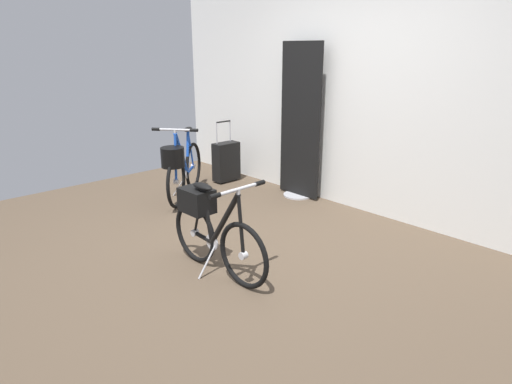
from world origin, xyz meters
TOP-DOWN VIEW (x-y plane):
  - ground_plane at (0.00, 0.00)m, footprint 6.03×6.03m
  - back_wall at (0.00, 1.83)m, footprint 6.03×0.10m
  - floor_banner_stand at (-0.68, 1.63)m, footprint 0.60×0.36m
  - folding_bike_foreground at (0.13, -0.34)m, footprint 1.14×0.53m
  - display_bike_left at (-1.51, 0.48)m, footprint 0.87×1.05m
  - rolling_suitcase at (-1.78, 1.38)m, footprint 0.19×0.36m

SIDE VIEW (x-z plane):
  - ground_plane at x=0.00m, z-range 0.00..0.00m
  - rolling_suitcase at x=-1.78m, z-range -0.13..0.70m
  - folding_bike_foreground at x=0.13m, z-range -0.02..0.79m
  - display_bike_left at x=-1.51m, z-range -0.03..0.88m
  - floor_banner_stand at x=-0.68m, z-range -0.09..1.75m
  - back_wall at x=0.00m, z-range 0.00..2.72m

